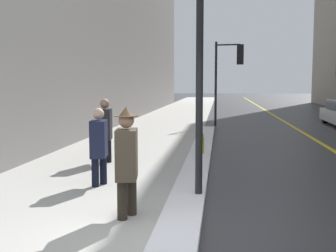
{
  "coord_description": "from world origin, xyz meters",
  "views": [
    {
      "loc": [
        0.7,
        -4.85,
        1.95
      ],
      "look_at": [
        -0.4,
        4.0,
        1.05
      ],
      "focal_mm": 45.0,
      "sensor_mm": 36.0,
      "label": 1
    }
  ],
  "objects_px": {
    "lamp_post": "(200,27)",
    "pedestrian_in_fedora": "(127,158)",
    "fire_hydrant": "(200,145)",
    "pedestrian_trailing": "(99,143)",
    "pedestrian_in_glasses": "(105,128)",
    "traffic_light_near": "(231,65)"
  },
  "relations": [
    {
      "from": "pedestrian_in_fedora",
      "to": "pedestrian_trailing",
      "type": "bearing_deg",
      "value": -160.47
    },
    {
      "from": "pedestrian_in_fedora",
      "to": "traffic_light_near",
      "type": "bearing_deg",
      "value": 164.66
    },
    {
      "from": "lamp_post",
      "to": "pedestrian_in_fedora",
      "type": "height_order",
      "value": "lamp_post"
    },
    {
      "from": "fire_hydrant",
      "to": "pedestrian_trailing",
      "type": "bearing_deg",
      "value": -118.32
    },
    {
      "from": "pedestrian_in_fedora",
      "to": "fire_hydrant",
      "type": "height_order",
      "value": "pedestrian_in_fedora"
    },
    {
      "from": "pedestrian_trailing",
      "to": "fire_hydrant",
      "type": "height_order",
      "value": "pedestrian_trailing"
    },
    {
      "from": "traffic_light_near",
      "to": "pedestrian_in_glasses",
      "type": "distance_m",
      "value": 10.42
    },
    {
      "from": "lamp_post",
      "to": "traffic_light_near",
      "type": "relative_size",
      "value": 1.23
    },
    {
      "from": "lamp_post",
      "to": "pedestrian_in_glasses",
      "type": "height_order",
      "value": "lamp_post"
    },
    {
      "from": "lamp_post",
      "to": "pedestrian_in_fedora",
      "type": "bearing_deg",
      "value": -133.37
    },
    {
      "from": "pedestrian_in_fedora",
      "to": "pedestrian_in_glasses",
      "type": "height_order",
      "value": "pedestrian_in_fedora"
    },
    {
      "from": "lamp_post",
      "to": "pedestrian_in_glasses",
      "type": "relative_size",
      "value": 2.99
    },
    {
      "from": "pedestrian_in_fedora",
      "to": "pedestrian_in_glasses",
      "type": "relative_size",
      "value": 1.02
    },
    {
      "from": "pedestrian_in_fedora",
      "to": "pedestrian_in_glasses",
      "type": "distance_m",
      "value": 4.3
    },
    {
      "from": "pedestrian_in_glasses",
      "to": "fire_hydrant",
      "type": "distance_m",
      "value": 2.56
    },
    {
      "from": "pedestrian_trailing",
      "to": "fire_hydrant",
      "type": "xyz_separation_m",
      "value": [
        1.77,
        3.28,
        -0.48
      ]
    },
    {
      "from": "traffic_light_near",
      "to": "pedestrian_in_glasses",
      "type": "height_order",
      "value": "traffic_light_near"
    },
    {
      "from": "lamp_post",
      "to": "pedestrian_trailing",
      "type": "xyz_separation_m",
      "value": [
        -1.93,
        0.78,
        -2.03
      ]
    },
    {
      "from": "pedestrian_in_glasses",
      "to": "fire_hydrant",
      "type": "xyz_separation_m",
      "value": [
        2.26,
        1.06,
        -0.53
      ]
    },
    {
      "from": "pedestrian_trailing",
      "to": "pedestrian_in_glasses",
      "type": "height_order",
      "value": "pedestrian_in_glasses"
    },
    {
      "from": "traffic_light_near",
      "to": "pedestrian_trailing",
      "type": "height_order",
      "value": "traffic_light_near"
    },
    {
      "from": "traffic_light_near",
      "to": "fire_hydrant",
      "type": "distance_m",
      "value": 9.06
    }
  ]
}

